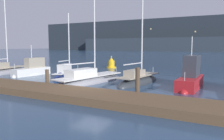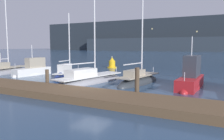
{
  "view_description": "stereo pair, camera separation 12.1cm",
  "coord_description": "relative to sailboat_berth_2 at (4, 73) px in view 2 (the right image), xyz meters",
  "views": [
    {
      "loc": [
        8.29,
        -13.02,
        3.21
      ],
      "look_at": [
        0.0,
        3.24,
        1.2
      ],
      "focal_mm": 35.0,
      "sensor_mm": 36.0,
      "label": 1
    },
    {
      "loc": [
        8.4,
        -12.96,
        3.21
      ],
      "look_at": [
        0.0,
        3.24,
        1.2
      ],
      "focal_mm": 35.0,
      "sensor_mm": 36.0,
      "label": 2
    }
  ],
  "objects": [
    {
      "name": "motorboat_berth_3",
      "position": [
        3.92,
        0.62,
        0.18
      ],
      "size": [
        1.87,
        4.83,
        3.96
      ],
      "color": "white",
      "rests_on": "ground"
    },
    {
      "name": "motorboat_berth_7",
      "position": [
        20.52,
        0.81,
        0.31
      ],
      "size": [
        1.67,
        5.17,
        4.58
      ],
      "color": "red",
      "rests_on": "ground"
    },
    {
      "name": "sailboat_berth_6",
      "position": [
        16.27,
        0.91,
        -0.01
      ],
      "size": [
        2.6,
        6.32,
        9.92
      ],
      "color": "#2D3338",
      "rests_on": "ground"
    },
    {
      "name": "sailboat_berth_2",
      "position": [
        0.0,
        0.0,
        0.0
      ],
      "size": [
        2.8,
        7.7,
        10.9
      ],
      "color": "gray",
      "rests_on": "ground"
    },
    {
      "name": "sailboat_berth_5",
      "position": [
        12.27,
        -0.72,
        0.02
      ],
      "size": [
        3.58,
        8.68,
        12.83
      ],
      "color": "gray",
      "rests_on": "ground"
    },
    {
      "name": "hillside_backdrop",
      "position": [
        13.45,
        126.99,
        9.34
      ],
      "size": [
        240.0,
        23.0,
        20.56
      ],
      "color": "#232B33",
      "rests_on": "ground"
    },
    {
      "name": "dock",
      "position": [
        14.37,
        -5.8,
        0.09
      ],
      "size": [
        46.73,
        2.8,
        0.45
      ],
      "primitive_type": "cube",
      "color": "brown",
      "rests_on": "ground"
    },
    {
      "name": "sailboat_berth_4",
      "position": [
        8.49,
        1.05,
        -0.01
      ],
      "size": [
        2.16,
        5.44,
        7.34
      ],
      "color": "navy",
      "rests_on": "ground"
    },
    {
      "name": "mooring_pile_3",
      "position": [
        18.05,
        -4.15,
        0.82
      ],
      "size": [
        0.28,
        0.28,
        1.91
      ],
      "primitive_type": "cylinder",
      "color": "#4C3D2D",
      "rests_on": "ground"
    },
    {
      "name": "mooring_pile_2",
      "position": [
        10.69,
        -4.15,
        0.57
      ],
      "size": [
        0.28,
        0.28,
        1.42
      ],
      "primitive_type": "cylinder",
      "color": "#4C3D2D",
      "rests_on": "ground"
    },
    {
      "name": "channel_buoy",
      "position": [
        8.05,
        11.8,
        0.47
      ],
      "size": [
        1.4,
        1.4,
        1.71
      ],
      "color": "gold",
      "rests_on": "ground"
    },
    {
      "name": "ground_plane",
      "position": [
        14.37,
        -3.64,
        -0.14
      ],
      "size": [
        400.0,
        400.0,
        0.0
      ],
      "primitive_type": "plane",
      "color": "navy"
    }
  ]
}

